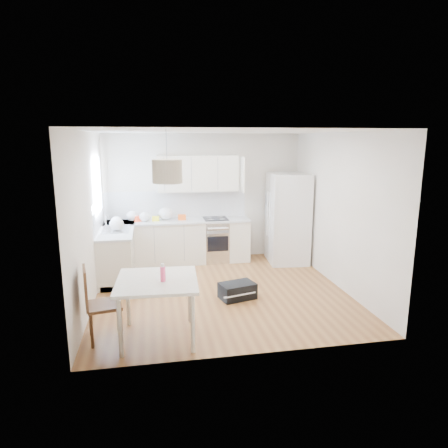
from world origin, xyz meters
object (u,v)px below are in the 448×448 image
dining_table (157,286)px  gym_bag (237,291)px  dining_chair (104,303)px  refrigerator (288,218)px

dining_table → gym_bag: (1.31, 1.12, -0.59)m
dining_chair → gym_bag: dining_chair is taller
dining_chair → gym_bag: size_ratio=1.78×
refrigerator → gym_bag: (-1.50, -1.84, -0.81)m
dining_table → gym_bag: dining_table is taller
gym_bag → dining_chair: bearing=-167.6°
refrigerator → dining_chair: (-3.49, -2.89, -0.44)m
dining_table → dining_chair: dining_chair is taller
refrigerator → dining_table: 4.09m
dining_table → refrigerator: bearing=49.8°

